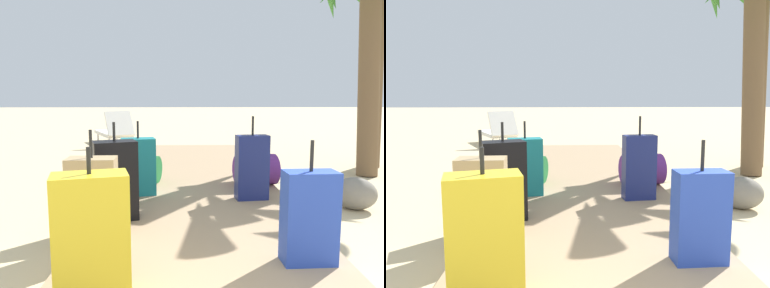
# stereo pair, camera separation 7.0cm
# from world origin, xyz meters

# --- Properties ---
(ground_plane) EXTENTS (60.00, 60.00, 0.00)m
(ground_plane) POSITION_xyz_m (0.00, 2.97, 0.00)
(ground_plane) COLOR #D1BA8C
(boardwalk) EXTENTS (1.98, 7.42, 0.08)m
(boardwalk) POSITION_xyz_m (0.00, 3.71, 0.04)
(boardwalk) COLOR tan
(boardwalk) RESTS_ON ground
(duffel_bag_purple) EXTENTS (0.56, 0.47, 0.50)m
(duffel_bag_purple) POSITION_xyz_m (0.76, 3.72, 0.27)
(duffel_bag_purple) COLOR #6B2D84
(duffel_bag_purple) RESTS_ON boardwalk
(duffel_bag_green) EXTENTS (0.60, 0.47, 0.46)m
(duffel_bag_green) POSITION_xyz_m (-0.73, 3.89, 0.26)
(duffel_bag_green) COLOR #237538
(duffel_bag_green) RESTS_ON boardwalk
(suitcase_yellow) EXTENTS (0.45, 0.32, 0.85)m
(suitcase_yellow) POSITION_xyz_m (-0.66, 1.10, 0.43)
(suitcase_yellow) COLOR gold
(suitcase_yellow) RESTS_ON boardwalk
(suitcase_black) EXTENTS (0.44, 0.35, 0.89)m
(suitcase_black) POSITION_xyz_m (-0.76, 2.43, 0.44)
(suitcase_black) COLOR black
(suitcase_black) RESTS_ON boardwalk
(suitcase_blue) EXTENTS (0.36, 0.20, 0.84)m
(suitcase_blue) POSITION_xyz_m (0.70, 1.51, 0.40)
(suitcase_blue) COLOR #2847B7
(suitcase_blue) RESTS_ON boardwalk
(suitcase_tan) EXTENTS (0.37, 0.23, 0.87)m
(suitcase_tan) POSITION_xyz_m (-0.84, 1.92, 0.41)
(suitcase_tan) COLOR tan
(suitcase_tan) RESTS_ON boardwalk
(suitcase_navy) EXTENTS (0.36, 0.21, 0.90)m
(suitcase_navy) POSITION_xyz_m (0.59, 3.06, 0.43)
(suitcase_navy) COLOR navy
(suitcase_navy) RESTS_ON boardwalk
(suitcase_teal) EXTENTS (0.41, 0.31, 0.84)m
(suitcase_teal) POSITION_xyz_m (-0.65, 3.29, 0.40)
(suitcase_teal) COLOR #197A7F
(suitcase_teal) RESTS_ON boardwalk
(lounge_chair) EXTENTS (1.19, 1.62, 0.82)m
(lounge_chair) POSITION_xyz_m (-1.79, 8.12, 0.33)
(lounge_chair) COLOR white
(lounge_chair) RESTS_ON ground
(rock_right_far) EXTENTS (0.32, 0.35, 0.24)m
(rock_right_far) POSITION_xyz_m (1.61, 3.46, 0.12)
(rock_right_far) COLOR gray
(rock_right_far) RESTS_ON ground
(rock_right_mid) EXTENTS (0.53, 0.47, 0.34)m
(rock_right_mid) POSITION_xyz_m (1.67, 2.92, 0.17)
(rock_right_mid) COLOR gray
(rock_right_mid) RESTS_ON ground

